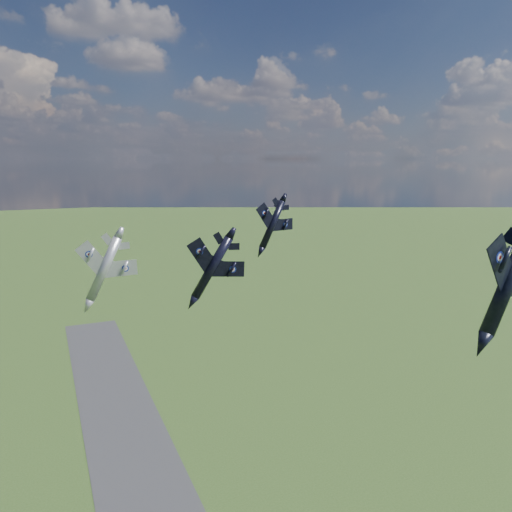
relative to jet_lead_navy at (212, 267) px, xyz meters
name	(u,v)px	position (x,y,z in m)	size (l,w,h in m)	color
jet_lead_navy	(212,267)	(0.00, 0.00, 0.00)	(9.52, 13.28, 2.75)	black
jet_right_navy	(508,282)	(19.54, -31.77, 3.25)	(10.86, 15.15, 3.13)	black
jet_high_navy	(272,224)	(17.62, 17.75, 3.04)	(9.31, 12.98, 2.69)	black
jet_left_silver	(104,269)	(-13.96, 5.72, -0.14)	(9.45, 13.18, 2.73)	#9EA0A8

